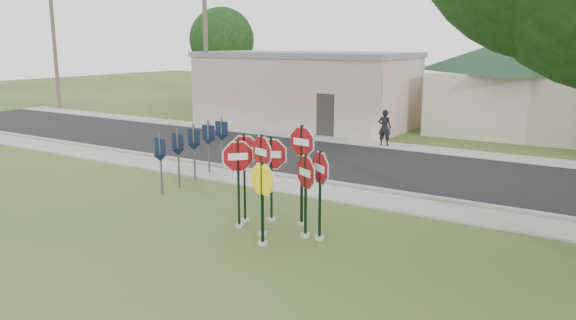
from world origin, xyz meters
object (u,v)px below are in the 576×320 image
Objects in this scene: stop_sign_center at (262,170)px; stop_sign_yellow at (262,193)px; stop_sign_left at (238,171)px; pedestrian at (385,128)px; utility_pole_near at (205,38)px.

stop_sign_yellow is (0.39, -0.55, -0.40)m from stop_sign_center.
stop_sign_left is 1.47× the size of pedestrian.
stop_sign_center is at bearing -12.19° from stop_sign_left.
stop_sign_yellow is 0.88× the size of stop_sign_left.
stop_sign_yellow is 1.29× the size of pedestrian.
pedestrian is at bearing 99.94° from stop_sign_center.
stop_sign_left is at bearing 87.92° from pedestrian.
utility_pole_near is 12.39m from pedestrian.
stop_sign_left reaches higher than pedestrian.
utility_pole_near is (-14.31, 14.66, 3.68)m from stop_sign_yellow.
utility_pole_near reaches higher than stop_sign_left.
stop_sign_center reaches higher than stop_sign_left.
utility_pole_near reaches higher than pedestrian.
stop_sign_yellow is 0.23× the size of utility_pole_near.
utility_pole_near is at bearing -13.82° from pedestrian.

